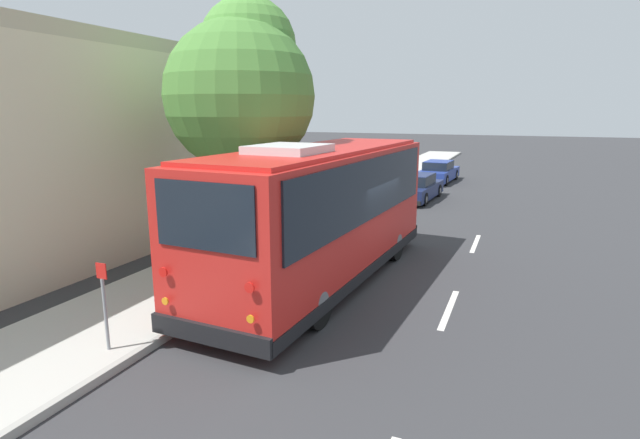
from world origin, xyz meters
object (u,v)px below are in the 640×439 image
(shuttle_bus, at_px, (321,208))
(sign_post_far, at_px, (179,285))
(sign_post_near, at_px, (105,306))
(parked_sedan_blue, at_px, (438,172))
(parked_sedan_navy, at_px, (416,188))
(street_tree, at_px, (242,86))

(shuttle_bus, xyz_separation_m, sign_post_far, (-3.13, 1.98, -1.25))
(sign_post_near, bearing_deg, sign_post_far, 0.00)
(parked_sedan_blue, bearing_deg, parked_sedan_navy, -176.26)
(parked_sedan_navy, bearing_deg, shuttle_bus, -175.55)
(shuttle_bus, xyz_separation_m, parked_sedan_navy, (12.78, 0.22, -1.34))
(sign_post_far, bearing_deg, parked_sedan_navy, -6.33)
(shuttle_bus, bearing_deg, sign_post_near, 162.19)
(street_tree, bearing_deg, shuttle_bus, -109.58)
(sign_post_far, bearing_deg, sign_post_near, 180.00)
(parked_sedan_navy, distance_m, sign_post_near, 18.03)
(parked_sedan_blue, bearing_deg, street_tree, 175.88)
(street_tree, height_order, sign_post_near, street_tree)
(street_tree, relative_size, sign_post_near, 4.51)
(sign_post_near, height_order, sign_post_far, sign_post_near)
(parked_sedan_navy, relative_size, sign_post_far, 4.37)
(shuttle_bus, relative_size, street_tree, 1.30)
(street_tree, xyz_separation_m, sign_post_near, (-6.14, -0.77, -3.99))
(sign_post_near, bearing_deg, street_tree, 7.17)
(sign_post_near, bearing_deg, parked_sedan_navy, -5.61)
(shuttle_bus, relative_size, sign_post_near, 5.85)
(parked_sedan_navy, xyz_separation_m, sign_post_near, (-17.94, 1.76, 0.38))
(parked_sedan_navy, height_order, sign_post_far, parked_sedan_navy)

